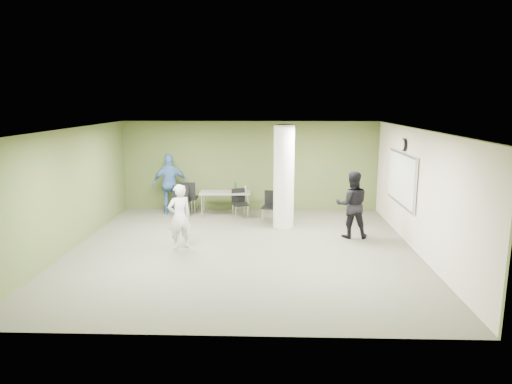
{
  "coord_description": "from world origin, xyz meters",
  "views": [
    {
      "loc": [
        0.64,
        -10.18,
        3.42
      ],
      "look_at": [
        0.28,
        1.0,
        1.17
      ],
      "focal_mm": 32.0,
      "sensor_mm": 36.0,
      "label": 1
    }
  ],
  "objects_px": {
    "woman_white": "(179,217)",
    "man_blue": "(170,184)",
    "man_black": "(352,205)",
    "folding_table": "(226,193)",
    "chair_back_left": "(182,198)"
  },
  "relations": [
    {
      "from": "man_blue",
      "to": "chair_back_left",
      "type": "bearing_deg",
      "value": 125.38
    },
    {
      "from": "folding_table",
      "to": "man_blue",
      "type": "bearing_deg",
      "value": 172.49
    },
    {
      "from": "chair_back_left",
      "to": "man_black",
      "type": "distance_m",
      "value": 5.09
    },
    {
      "from": "woman_white",
      "to": "man_black",
      "type": "relative_size",
      "value": 0.9
    },
    {
      "from": "chair_back_left",
      "to": "man_black",
      "type": "relative_size",
      "value": 0.57
    },
    {
      "from": "chair_back_left",
      "to": "man_blue",
      "type": "relative_size",
      "value": 0.53
    },
    {
      "from": "woman_white",
      "to": "man_black",
      "type": "distance_m",
      "value": 4.3
    },
    {
      "from": "chair_back_left",
      "to": "woman_white",
      "type": "bearing_deg",
      "value": 105.7
    },
    {
      "from": "man_black",
      "to": "man_blue",
      "type": "xyz_separation_m",
      "value": [
        -5.12,
        2.32,
        0.08
      ]
    },
    {
      "from": "man_black",
      "to": "folding_table",
      "type": "bearing_deg",
      "value": -31.42
    },
    {
      "from": "folding_table",
      "to": "woman_white",
      "type": "relative_size",
      "value": 1.0
    },
    {
      "from": "woman_white",
      "to": "man_blue",
      "type": "distance_m",
      "value": 3.49
    },
    {
      "from": "man_black",
      "to": "man_blue",
      "type": "bearing_deg",
      "value": -23.4
    },
    {
      "from": "chair_back_left",
      "to": "woman_white",
      "type": "distance_m",
      "value": 3.05
    },
    {
      "from": "woman_white",
      "to": "man_blue",
      "type": "bearing_deg",
      "value": -106.41
    }
  ]
}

